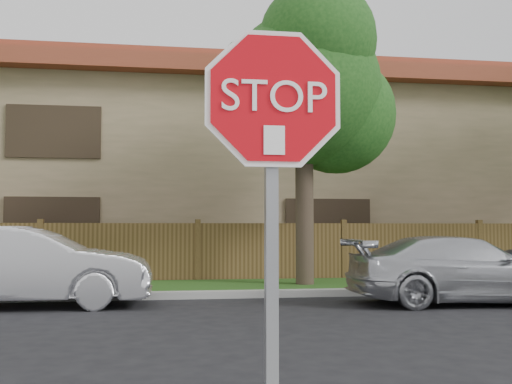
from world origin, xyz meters
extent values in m
cube|color=gray|center=(0.00, 8.15, 0.07)|extent=(70.00, 0.30, 0.15)
cube|color=#1E4714|center=(0.00, 9.80, 0.06)|extent=(70.00, 3.00, 0.12)
cube|color=#4D371B|center=(0.00, 11.40, 0.80)|extent=(70.00, 0.12, 1.60)
cube|color=#8B7956|center=(0.00, 17.00, 3.00)|extent=(34.00, 8.00, 6.00)
cube|color=brown|center=(0.00, 17.00, 6.25)|extent=(35.20, 9.20, 0.50)
cube|color=brown|center=(0.00, 17.00, 6.85)|extent=(33.00, 5.50, 0.70)
cylinder|color=#382B21|center=(2.50, 9.70, 1.96)|extent=(0.44, 0.44, 3.92)
sphere|color=#194615|center=(2.50, 9.70, 4.90)|extent=(3.80, 3.80, 3.80)
sphere|color=#194615|center=(3.40, 10.00, 4.34)|extent=(3.00, 3.00, 3.00)
sphere|color=#194615|center=(1.70, 9.30, 4.62)|extent=(3.20, 3.20, 3.20)
sphere|color=#194615|center=(2.70, 9.10, 5.95)|extent=(2.80, 2.80, 2.80)
cube|color=gray|center=(-0.31, -1.44, 1.25)|extent=(0.06, 0.06, 2.30)
cylinder|color=white|center=(-0.31, -1.50, 2.15)|extent=(1.01, 0.02, 1.01)
cylinder|color=#C00710|center=(-0.31, -1.51, 2.15)|extent=(0.93, 0.02, 0.93)
cube|color=white|center=(-0.31, -1.53, 1.93)|extent=(0.11, 0.00, 0.15)
imported|color=silver|center=(-3.39, 7.23, 0.75)|extent=(4.59, 1.62, 1.51)
imported|color=silver|center=(4.91, 6.49, 0.66)|extent=(4.58, 1.98, 1.31)
camera|label=1|loc=(-0.86, -4.52, 1.48)|focal=42.00mm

